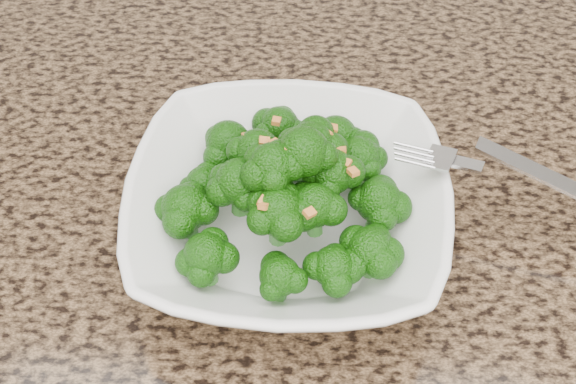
# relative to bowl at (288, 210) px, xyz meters

# --- Properties ---
(granite_counter) EXTENTS (1.64, 1.04, 0.03)m
(granite_counter) POSITION_rel_bowl_xyz_m (-0.09, -0.09, -0.04)
(granite_counter) COLOR brown
(granite_counter) RESTS_ON cabinet
(bowl) EXTENTS (0.24, 0.24, 0.06)m
(bowl) POSITION_rel_bowl_xyz_m (0.00, 0.00, 0.00)
(bowl) COLOR white
(bowl) RESTS_ON granite_counter
(broccoli_pile) EXTENTS (0.21, 0.21, 0.07)m
(broccoli_pile) POSITION_rel_bowl_xyz_m (0.00, 0.00, 0.06)
(broccoli_pile) COLOR #155109
(broccoli_pile) RESTS_ON bowl
(garlic_topping) EXTENTS (0.13, 0.13, 0.01)m
(garlic_topping) POSITION_rel_bowl_xyz_m (0.00, 0.00, 0.10)
(garlic_topping) COLOR orange
(garlic_topping) RESTS_ON broccoli_pile
(fork) EXTENTS (0.19, 0.10, 0.01)m
(fork) POSITION_rel_bowl_xyz_m (0.13, 0.02, 0.04)
(fork) COLOR silver
(fork) RESTS_ON bowl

